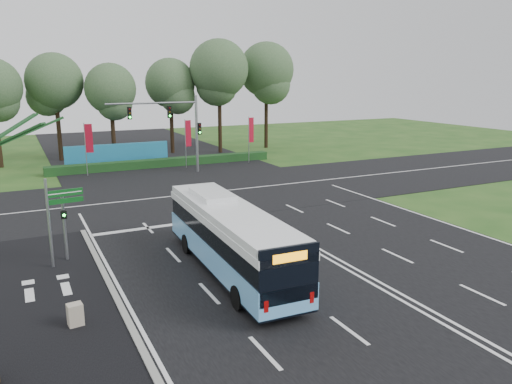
# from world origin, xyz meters

# --- Properties ---
(ground) EXTENTS (120.00, 120.00, 0.00)m
(ground) POSITION_xyz_m (0.00, 0.00, 0.00)
(ground) COLOR #224A18
(ground) RESTS_ON ground
(road_main) EXTENTS (20.00, 120.00, 0.04)m
(road_main) POSITION_xyz_m (0.00, 0.00, 0.02)
(road_main) COLOR black
(road_main) RESTS_ON ground
(road_cross) EXTENTS (120.00, 14.00, 0.05)m
(road_cross) POSITION_xyz_m (0.00, 12.00, 0.03)
(road_cross) COLOR black
(road_cross) RESTS_ON ground
(bike_path) EXTENTS (5.00, 18.00, 0.06)m
(bike_path) POSITION_xyz_m (-12.50, -3.00, 0.03)
(bike_path) COLOR black
(bike_path) RESTS_ON ground
(kerb_strip) EXTENTS (0.25, 18.00, 0.12)m
(kerb_strip) POSITION_xyz_m (-10.10, -3.00, 0.06)
(kerb_strip) COLOR gray
(kerb_strip) RESTS_ON ground
(city_bus) EXTENTS (2.76, 11.44, 3.26)m
(city_bus) POSITION_xyz_m (-4.88, -3.24, 1.64)
(city_bus) COLOR #69B5F3
(city_bus) RESTS_ON ground
(pedestrian_signal) EXTENTS (0.29, 0.42, 3.42)m
(pedestrian_signal) POSITION_xyz_m (-11.38, 1.57, 1.87)
(pedestrian_signal) COLOR gray
(pedestrian_signal) RESTS_ON ground
(street_sign) EXTENTS (1.64, 0.29, 4.23)m
(street_sign) POSITION_xyz_m (-11.73, 0.90, 2.65)
(street_sign) COLOR gray
(street_sign) RESTS_ON ground
(utility_cabinet) EXTENTS (0.56, 0.49, 0.86)m
(utility_cabinet) POSITION_xyz_m (-11.81, -5.42, 0.43)
(utility_cabinet) COLOR #B3A590
(utility_cabinet) RESTS_ON ground
(banner_flag_left) EXTENTS (0.69, 0.19, 4.72)m
(banner_flag_left) POSITION_xyz_m (-7.24, 22.92, 3.07)
(banner_flag_left) COLOR gray
(banner_flag_left) RESTS_ON ground
(banner_flag_mid) EXTENTS (0.67, 0.23, 4.69)m
(banner_flag_mid) POSITION_xyz_m (1.89, 22.89, 3.05)
(banner_flag_mid) COLOR gray
(banner_flag_mid) RESTS_ON ground
(banner_flag_right) EXTENTS (0.67, 0.25, 4.71)m
(banner_flag_right) POSITION_xyz_m (8.59, 22.88, 3.06)
(banner_flag_right) COLOR gray
(banner_flag_right) RESTS_ON ground
(traffic_light_gantry) EXTENTS (8.41, 0.28, 7.00)m
(traffic_light_gantry) POSITION_xyz_m (0.21, 20.50, 4.66)
(traffic_light_gantry) COLOR gray
(traffic_light_gantry) RESTS_ON ground
(hedge) EXTENTS (22.00, 1.20, 0.80)m
(hedge) POSITION_xyz_m (0.00, 24.50, 0.40)
(hedge) COLOR #153C18
(hedge) RESTS_ON ground
(blue_hoarding) EXTENTS (10.00, 0.30, 2.20)m
(blue_hoarding) POSITION_xyz_m (-4.00, 27.00, 1.10)
(blue_hoarding) COLOR teal
(blue_hoarding) RESTS_ON ground
(eucalyptus_row) EXTENTS (41.68, 8.38, 12.78)m
(eucalyptus_row) POSITION_xyz_m (0.00, 31.67, 8.43)
(eucalyptus_row) COLOR black
(eucalyptus_row) RESTS_ON ground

